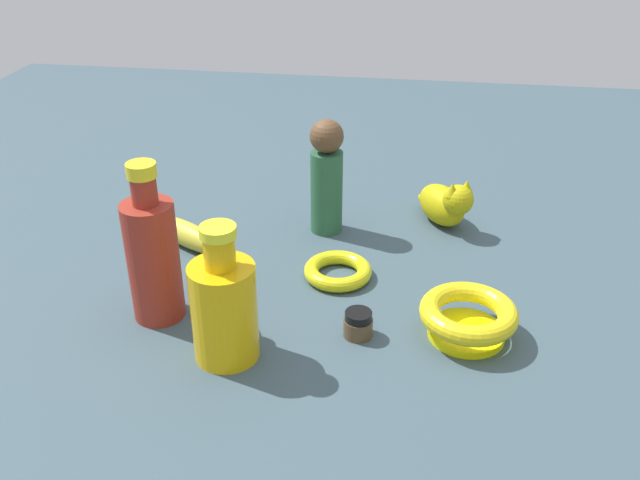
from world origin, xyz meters
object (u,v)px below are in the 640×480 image
object	(u,v)px
cat_figurine	(445,203)
bangle	(338,271)
bottle_short	(224,307)
banana	(188,234)
nail_polish_jar	(358,324)
bottle_tall	(153,256)
bowl	(468,317)
person_figure_adult	(327,176)

from	to	relation	value
cat_figurine	bangle	bearing A→B (deg)	-128.80
cat_figurine	bottle_short	distance (m)	0.46
cat_figurine	bottle_short	world-z (taller)	bottle_short
banana	bangle	world-z (taller)	banana
banana	bangle	xyz separation A→B (m)	(0.24, -0.06, -0.01)
nail_polish_jar	cat_figurine	distance (m)	0.34
banana	bottle_tall	size ratio (longest dim) A/B	0.78
cat_figurine	banana	xyz separation A→B (m)	(-0.39, -0.13, -0.02)
nail_polish_jar	bowl	size ratio (longest dim) A/B	0.30
nail_polish_jar	bangle	bearing A→B (deg)	107.97
person_figure_adult	banana	xyz separation A→B (m)	(-0.20, -0.08, -0.07)
person_figure_adult	banana	bearing A→B (deg)	-157.65
person_figure_adult	bowl	distance (m)	0.34
nail_polish_jar	bottle_tall	distance (m)	0.27
bowl	bottle_tall	distance (m)	0.40
nail_polish_jar	bowl	world-z (taller)	bowl
bottle_tall	nail_polish_jar	bearing A→B (deg)	-1.28
bottle_short	bowl	xyz separation A→B (m)	(0.28, 0.08, -0.04)
nail_polish_jar	cat_figurine	size ratio (longest dim) A/B	0.30
nail_polish_jar	bowl	xyz separation A→B (m)	(0.13, 0.02, 0.01)
bangle	bottle_tall	distance (m)	0.26
cat_figurine	bowl	size ratio (longest dim) A/B	1.01
bowl	banana	world-z (taller)	bowl
bangle	bottle_short	bearing A→B (deg)	-119.29
nail_polish_jar	cat_figurine	bearing A→B (deg)	71.37
person_figure_adult	bottle_short	xyz separation A→B (m)	(-0.07, -0.33, -0.02)
banana	person_figure_adult	bearing A→B (deg)	-126.41
bottle_short	cat_figurine	bearing A→B (deg)	55.78
bottle_short	bowl	bearing A→B (deg)	15.87
person_figure_adult	cat_figurine	bearing A→B (deg)	13.83
bangle	banana	bearing A→B (deg)	166.65
bottle_tall	bottle_short	bearing A→B (deg)	-31.85
nail_polish_jar	cat_figurine	world-z (taller)	cat_figurine
cat_figurine	bangle	size ratio (longest dim) A/B	1.26
nail_polish_jar	banana	bearing A→B (deg)	146.30
bangle	bottle_tall	size ratio (longest dim) A/B	0.45
nail_polish_jar	bangle	size ratio (longest dim) A/B	0.38
nail_polish_jar	bottle_tall	world-z (taller)	bottle_tall
bottle_tall	banana	bearing A→B (deg)	96.82
bangle	bottle_tall	world-z (taller)	bottle_tall
person_figure_adult	banana	world-z (taller)	person_figure_adult
bowl	bangle	bearing A→B (deg)	147.49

